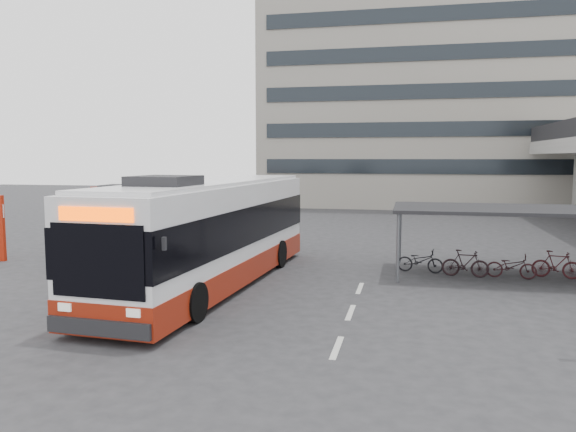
# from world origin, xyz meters

# --- Properties ---
(ground) EXTENTS (120.00, 120.00, 0.00)m
(ground) POSITION_xyz_m (0.00, 0.00, 0.00)
(ground) COLOR #28282B
(ground) RESTS_ON ground
(bike_shelter) EXTENTS (10.00, 4.00, 2.54)m
(bike_shelter) POSITION_xyz_m (8.47, 3.00, 1.44)
(bike_shelter) COLOR #595B60
(bike_shelter) RESTS_ON ground
(office_block) EXTENTS (30.00, 15.00, 25.00)m
(office_block) POSITION_xyz_m (6.00, 36.00, 12.50)
(office_block) COLOR gray
(office_block) RESTS_ON ground
(road_markings) EXTENTS (0.15, 7.60, 0.01)m
(road_markings) POSITION_xyz_m (2.50, -3.00, 0.01)
(road_markings) COLOR beige
(road_markings) RESTS_ON ground
(bus_main) EXTENTS (3.62, 13.14, 3.84)m
(bus_main) POSITION_xyz_m (-2.47, -0.60, 1.78)
(bus_main) COLOR white
(bus_main) RESTS_ON ground
(bus_teal) EXTENTS (2.96, 10.82, 3.16)m
(bus_teal) POSITION_xyz_m (-8.50, 6.57, 1.47)
(bus_teal) COLOR white
(bus_teal) RESTS_ON ground
(pedestrian) EXTENTS (0.67, 0.77, 1.79)m
(pedestrian) POSITION_xyz_m (-4.43, 4.43, 0.89)
(pedestrian) COLOR black
(pedestrian) RESTS_ON ground
(sign_totem_north) EXTENTS (0.59, 0.29, 2.76)m
(sign_totem_north) POSITION_xyz_m (-12.70, 9.19, 1.42)
(sign_totem_north) COLOR #AF1F0A
(sign_totem_north) RESTS_ON ground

